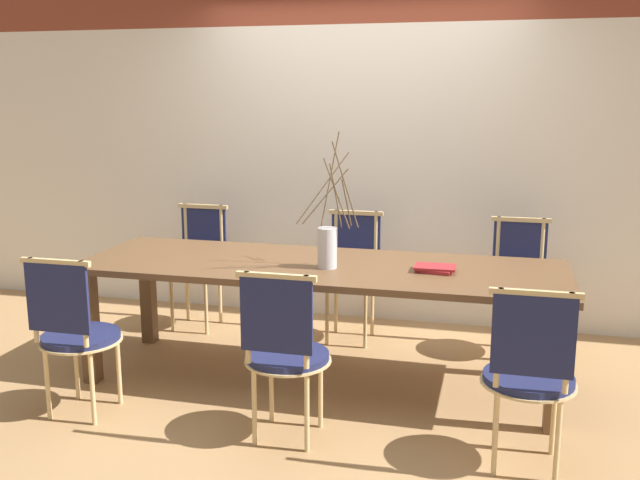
{
  "coord_description": "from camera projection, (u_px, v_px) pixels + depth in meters",
  "views": [
    {
      "loc": [
        1.05,
        -4.14,
        1.8
      ],
      "look_at": [
        0.0,
        0.0,
        0.91
      ],
      "focal_mm": 40.0,
      "sensor_mm": 36.0,
      "label": 1
    }
  ],
  "objects": [
    {
      "name": "ground_plane",
      "position": [
        320.0,
        379.0,
        4.55
      ],
      "size": [
        16.0,
        16.0,
        0.0
      ],
      "primitive_type": "plane",
      "color": "#A87F51"
    },
    {
      "name": "dining_table",
      "position": [
        320.0,
        277.0,
        4.41
      ],
      "size": [
        2.98,
        0.97,
        0.76
      ],
      "color": "brown",
      "rests_on": "ground_plane"
    },
    {
      "name": "chair_near_leftend",
      "position": [
        75.0,
        330.0,
        3.95
      ],
      "size": [
        0.46,
        0.46,
        0.94
      ],
      "color": "#1E234C",
      "rests_on": "ground_plane"
    },
    {
      "name": "chair_far_left",
      "position": [
        352.0,
        272.0,
        5.22
      ],
      "size": [
        0.46,
        0.46,
        0.94
      ],
      "rotation": [
        0.0,
        0.0,
        3.14
      ],
      "color": "#1E234C",
      "rests_on": "ground_plane"
    },
    {
      "name": "chair_near_left",
      "position": [
        285.0,
        349.0,
        3.65
      ],
      "size": [
        0.46,
        0.46,
        0.94
      ],
      "color": "#1E234C",
      "rests_on": "ground_plane"
    },
    {
      "name": "chair_far_leftend",
      "position": [
        198.0,
        262.0,
        5.52
      ],
      "size": [
        0.46,
        0.46,
        0.94
      ],
      "rotation": [
        0.0,
        0.0,
        3.14
      ],
      "color": "#1E234C",
      "rests_on": "ground_plane"
    },
    {
      "name": "chair_far_center",
      "position": [
        518.0,
        282.0,
        4.94
      ],
      "size": [
        0.46,
        0.46,
        0.94
      ],
      "rotation": [
        0.0,
        0.0,
        3.14
      ],
      "color": "#1E234C",
      "rests_on": "ground_plane"
    },
    {
      "name": "book_stack",
      "position": [
        435.0,
        268.0,
        4.2
      ],
      "size": [
        0.24,
        0.2,
        0.03
      ],
      "color": "maroon",
      "rests_on": "dining_table"
    },
    {
      "name": "wall_rear",
      "position": [
        364.0,
        118.0,
        5.53
      ],
      "size": [
        12.0,
        0.06,
        3.2
      ],
      "color": "silver",
      "rests_on": "ground_plane"
    },
    {
      "name": "vase_centerpiece",
      "position": [
        328.0,
        245.0,
        4.27
      ],
      "size": [
        0.4,
        0.4,
        0.81
      ],
      "color": "silver",
      "rests_on": "dining_table"
    },
    {
      "name": "chair_near_center",
      "position": [
        529.0,
        371.0,
        3.36
      ],
      "size": [
        0.46,
        0.46,
        0.94
      ],
      "color": "#1E234C",
      "rests_on": "ground_plane"
    }
  ]
}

